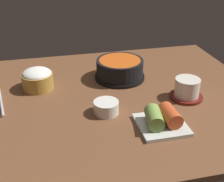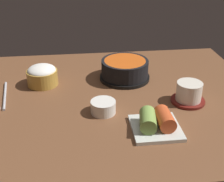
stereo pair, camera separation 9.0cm
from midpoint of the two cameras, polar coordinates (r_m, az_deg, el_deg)
The scene contains 6 objects.
dining_table at distance 92.95cm, azimuth 1.39°, elevation -1.74°, with size 100.00×76.00×2.00cm, color brown.
stone_pot at distance 102.95cm, azimuth 4.94°, elevation 4.07°, with size 17.17×17.17×6.75cm.
rice_bowl at distance 100.16cm, azimuth -10.64°, elevation 2.95°, with size 10.00×10.00×6.86cm.
tea_cup_with_saucer at distance 92.37cm, azimuth 17.07°, elevation -0.43°, with size 10.10×10.10×6.36cm.
banchan_cup_center at distance 83.73cm, azimuth 1.38°, elevation -3.05°, with size 7.04×7.04×3.60cm.
kimchi_plate at distance 78.23cm, azimuth 11.63°, elevation -5.99°, with size 12.39×12.39×5.19cm.
Camera 2 is at (-7.16, -80.60, 47.19)cm, focal length 48.21 mm.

